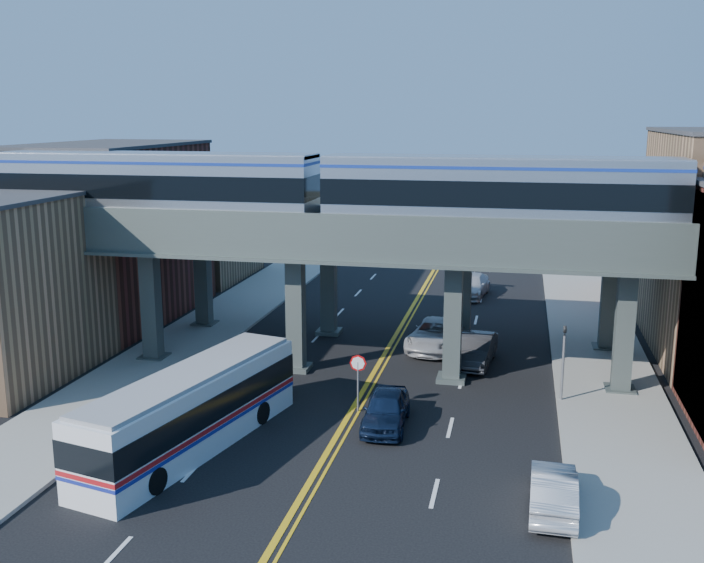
{
  "coord_description": "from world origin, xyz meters",
  "views": [
    {
      "loc": [
        7.03,
        -29.27,
        13.03
      ],
      "look_at": [
        -0.96,
        7.55,
        4.92
      ],
      "focal_mm": 40.0,
      "sensor_mm": 36.0,
      "label": 1
    }
  ],
  "objects_px": {
    "transit_bus": "(191,411)",
    "car_lane_a": "(386,409)",
    "traffic_signal": "(564,355)",
    "stop_sign": "(358,374)",
    "car_lane_c": "(437,335)",
    "car_parked_curb": "(554,490)",
    "transit_train": "(499,192)",
    "car_lane_b": "(476,350)",
    "car_lane_d": "(471,285)"
  },
  "relations": [
    {
      "from": "transit_train",
      "to": "stop_sign",
      "type": "bearing_deg",
      "value": -138.69
    },
    {
      "from": "transit_train",
      "to": "traffic_signal",
      "type": "bearing_deg",
      "value": -31.92
    },
    {
      "from": "car_lane_a",
      "to": "car_lane_b",
      "type": "distance_m",
      "value": 9.86
    },
    {
      "from": "car_lane_d",
      "to": "car_parked_curb",
      "type": "bearing_deg",
      "value": -73.53
    },
    {
      "from": "car_parked_curb",
      "to": "car_lane_a",
      "type": "bearing_deg",
      "value": -40.0
    },
    {
      "from": "car_lane_a",
      "to": "traffic_signal",
      "type": "bearing_deg",
      "value": 28.35
    },
    {
      "from": "transit_bus",
      "to": "transit_train",
      "type": "bearing_deg",
      "value": -35.14
    },
    {
      "from": "transit_train",
      "to": "car_lane_c",
      "type": "relative_size",
      "value": 8.83
    },
    {
      "from": "car_parked_curb",
      "to": "transit_train",
      "type": "bearing_deg",
      "value": -77.18
    },
    {
      "from": "transit_train",
      "to": "car_parked_curb",
      "type": "height_order",
      "value": "transit_train"
    },
    {
      "from": "car_lane_c",
      "to": "transit_train",
      "type": "bearing_deg",
      "value": -50.4
    },
    {
      "from": "stop_sign",
      "to": "car_lane_c",
      "type": "distance_m",
      "value": 10.61
    },
    {
      "from": "car_lane_a",
      "to": "car_lane_c",
      "type": "xyz_separation_m",
      "value": [
        0.87,
        11.73,
        0.04
      ]
    },
    {
      "from": "transit_train",
      "to": "car_lane_a",
      "type": "bearing_deg",
      "value": -123.06
    },
    {
      "from": "car_lane_d",
      "to": "car_lane_c",
      "type": "bearing_deg",
      "value": -86.68
    },
    {
      "from": "car_lane_d",
      "to": "car_parked_curb",
      "type": "height_order",
      "value": "car_lane_d"
    },
    {
      "from": "traffic_signal",
      "to": "car_lane_c",
      "type": "relative_size",
      "value": 0.71
    },
    {
      "from": "car_lane_c",
      "to": "car_lane_d",
      "type": "bearing_deg",
      "value": 93.14
    },
    {
      "from": "transit_train",
      "to": "traffic_signal",
      "type": "height_order",
      "value": "transit_train"
    },
    {
      "from": "car_lane_c",
      "to": "car_lane_a",
      "type": "bearing_deg",
      "value": -86.72
    },
    {
      "from": "transit_bus",
      "to": "car_lane_d",
      "type": "bearing_deg",
      "value": -4.44
    },
    {
      "from": "car_lane_a",
      "to": "car_lane_d",
      "type": "xyz_separation_m",
      "value": [
        1.91,
        25.24,
        0.02
      ]
    },
    {
      "from": "traffic_signal",
      "to": "car_lane_a",
      "type": "xyz_separation_m",
      "value": [
        -7.4,
        -4.44,
        -1.54
      ]
    },
    {
      "from": "transit_bus",
      "to": "car_lane_d",
      "type": "distance_m",
      "value": 30.38
    },
    {
      "from": "stop_sign",
      "to": "car_parked_curb",
      "type": "xyz_separation_m",
      "value": [
        8.2,
        -7.32,
        -1.05
      ]
    },
    {
      "from": "car_lane_b",
      "to": "car_lane_a",
      "type": "bearing_deg",
      "value": -103.04
    },
    {
      "from": "transit_bus",
      "to": "car_lane_b",
      "type": "distance_m",
      "value": 16.68
    },
    {
      "from": "stop_sign",
      "to": "car_lane_c",
      "type": "bearing_deg",
      "value": 77.03
    },
    {
      "from": "stop_sign",
      "to": "car_lane_d",
      "type": "distance_m",
      "value": 24.06
    },
    {
      "from": "transit_bus",
      "to": "car_lane_b",
      "type": "relative_size",
      "value": 2.47
    },
    {
      "from": "transit_bus",
      "to": "car_parked_curb",
      "type": "distance_m",
      "value": 14.02
    },
    {
      "from": "car_lane_a",
      "to": "car_lane_b",
      "type": "bearing_deg",
      "value": 68.47
    },
    {
      "from": "car_lane_a",
      "to": "car_lane_b",
      "type": "relative_size",
      "value": 0.92
    },
    {
      "from": "transit_bus",
      "to": "car_lane_c",
      "type": "relative_size",
      "value": 2.08
    },
    {
      "from": "transit_train",
      "to": "transit_bus",
      "type": "relative_size",
      "value": 4.26
    },
    {
      "from": "stop_sign",
      "to": "transit_train",
      "type": "bearing_deg",
      "value": 41.31
    },
    {
      "from": "car_lane_d",
      "to": "car_parked_curb",
      "type": "relative_size",
      "value": 1.24
    },
    {
      "from": "stop_sign",
      "to": "traffic_signal",
      "type": "bearing_deg",
      "value": 18.63
    },
    {
      "from": "car_lane_b",
      "to": "car_lane_c",
      "type": "distance_m",
      "value": 3.35
    },
    {
      "from": "stop_sign",
      "to": "car_lane_d",
      "type": "height_order",
      "value": "stop_sign"
    },
    {
      "from": "traffic_signal",
      "to": "car_lane_a",
      "type": "distance_m",
      "value": 8.76
    },
    {
      "from": "transit_train",
      "to": "car_lane_c",
      "type": "distance_m",
      "value": 10.64
    },
    {
      "from": "transit_bus",
      "to": "car_parked_curb",
      "type": "bearing_deg",
      "value": -85.9
    },
    {
      "from": "transit_bus",
      "to": "car_lane_a",
      "type": "distance_m",
      "value": 8.1
    },
    {
      "from": "transit_train",
      "to": "car_parked_curb",
      "type": "relative_size",
      "value": 11.78
    },
    {
      "from": "car_lane_b",
      "to": "stop_sign",
      "type": "bearing_deg",
      "value": -114.88
    },
    {
      "from": "stop_sign",
      "to": "traffic_signal",
      "type": "xyz_separation_m",
      "value": [
        8.9,
        3.0,
        0.54
      ]
    },
    {
      "from": "car_lane_a",
      "to": "car_lane_c",
      "type": "distance_m",
      "value": 11.77
    },
    {
      "from": "traffic_signal",
      "to": "car_lane_c",
      "type": "bearing_deg",
      "value": 131.82
    },
    {
      "from": "traffic_signal",
      "to": "car_lane_d",
      "type": "bearing_deg",
      "value": 104.79
    }
  ]
}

